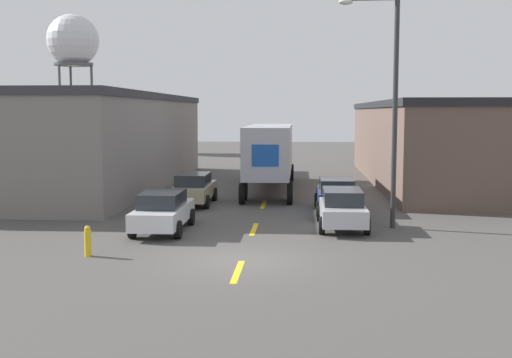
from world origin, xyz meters
The scene contains 12 objects.
ground_plane centered at (0.00, 0.00, 0.00)m, with size 160.00×160.00×0.00m, color #4C4947.
road_centerline centered at (0.00, 5.44, 0.00)m, with size 0.20×16.32×0.01m.
warehouse_left centered at (-12.57, 19.86, 2.89)m, with size 12.21×25.93×5.77m.
warehouse_right centered at (13.21, 23.16, 2.66)m, with size 13.48×26.27×5.31m.
semi_truck centered at (0.09, 18.36, 2.35)m, with size 2.76×13.70×3.88m.
parked_car_left_far centered at (-3.51, 12.12, 0.82)m, with size 1.93×4.71×1.58m.
parked_car_right_near centered at (3.51, 6.01, 0.82)m, with size 1.93×4.71×1.58m.
parked_car_right_mid centered at (3.51, 10.19, 0.82)m, with size 1.93×4.71×1.58m.
parked_car_left_near centered at (-3.51, 4.76, 0.82)m, with size 1.93×4.71×1.58m.
water_tower centered at (-24.37, 53.88, 12.70)m, with size 5.97×5.97×15.84m.
street_lamp centered at (5.31, 6.10, 5.24)m, with size 2.38×0.32×9.18m.
fire_hydrant centered at (-5.04, 0.32, 0.50)m, with size 0.22×0.22×1.00m.
Camera 1 is at (1.77, -19.67, 4.67)m, focal length 45.00 mm.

